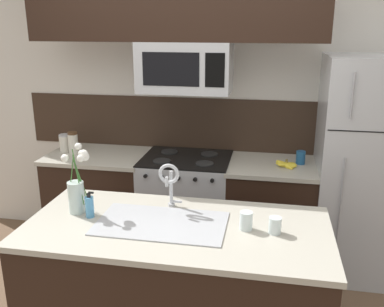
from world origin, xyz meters
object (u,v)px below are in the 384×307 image
at_px(coffee_tin, 301,157).
at_px(sink_faucet, 170,180).
at_px(storage_jar_medium, 73,143).
at_px(drinking_glass, 246,221).
at_px(stove_range, 186,206).
at_px(banana_bunch, 286,164).
at_px(flower_vase, 77,190).
at_px(storage_jar_tall, 65,143).
at_px(dish_soap_bottle, 90,206).
at_px(microwave, 185,67).
at_px(refrigerator, 367,169).
at_px(spare_glass, 275,225).

distance_m(coffee_tin, sink_faucet, 1.39).
distance_m(storage_jar_medium, drinking_glass, 2.03).
bearing_deg(stove_range, sink_faucet, -84.30).
bearing_deg(sink_faucet, banana_bunch, 52.54).
bearing_deg(coffee_tin, flower_vase, -138.88).
relative_size(storage_jar_tall, sink_faucet, 0.52).
relative_size(storage_jar_medium, sink_faucet, 0.64).
bearing_deg(flower_vase, storage_jar_tall, 119.83).
distance_m(storage_jar_medium, coffee_tin, 2.00).
bearing_deg(storage_jar_medium, coffee_tin, 1.95).
bearing_deg(drinking_glass, banana_bunch, 77.80).
distance_m(stove_range, dish_soap_bottle, 1.38).
distance_m(stove_range, storage_jar_tall, 1.26).
distance_m(microwave, flower_vase, 1.40).
bearing_deg(banana_bunch, storage_jar_tall, 177.44).
bearing_deg(refrigerator, stove_range, -179.23).
bearing_deg(coffee_tin, spare_glass, -99.10).
bearing_deg(microwave, refrigerator, 1.58).
bearing_deg(stove_range, storage_jar_medium, -179.01).
xyz_separation_m(storage_jar_medium, banana_bunch, (1.88, -0.04, -0.08)).
xyz_separation_m(storage_jar_medium, dish_soap_bottle, (0.69, -1.22, -0.03)).
distance_m(banana_bunch, coffee_tin, 0.16).
bearing_deg(sink_faucet, drinking_glass, -21.54).
height_order(dish_soap_bottle, spare_glass, dish_soap_bottle).
height_order(storage_jar_medium, spare_glass, storage_jar_medium).
distance_m(dish_soap_bottle, spare_glass, 1.11).
relative_size(coffee_tin, drinking_glass, 1.02).
bearing_deg(microwave, sink_faucet, -84.19).
height_order(sink_faucet, spare_glass, sink_faucet).
bearing_deg(dish_soap_bottle, refrigerator, 34.41).
bearing_deg(drinking_glass, storage_jar_medium, 143.47).
relative_size(microwave, flower_vase, 1.71).
xyz_separation_m(banana_bunch, flower_vase, (-1.29, -1.12, 0.13)).
height_order(storage_jar_medium, coffee_tin, storage_jar_medium).
relative_size(stove_range, banana_bunch, 4.88).
bearing_deg(stove_range, microwave, -89.84).
relative_size(microwave, drinking_glass, 6.93).
xyz_separation_m(storage_jar_medium, flower_vase, (0.59, -1.16, 0.05)).
xyz_separation_m(banana_bunch, drinking_glass, (-0.25, -1.17, 0.03)).
bearing_deg(sink_faucet, refrigerator, 37.21).
relative_size(storage_jar_tall, banana_bunch, 0.83).
bearing_deg(refrigerator, storage_jar_medium, -179.14).
bearing_deg(refrigerator, banana_bunch, -172.89).
bearing_deg(sink_faucet, dish_soap_bottle, -155.50).
bearing_deg(coffee_tin, microwave, -175.79).
bearing_deg(dish_soap_bottle, sink_faucet, 24.50).
relative_size(microwave, spare_glass, 7.80).
relative_size(refrigerator, storage_jar_medium, 9.24).
height_order(microwave, coffee_tin, microwave).
bearing_deg(spare_glass, refrigerator, 59.95).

